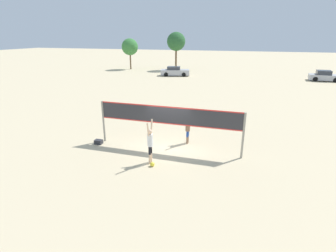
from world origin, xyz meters
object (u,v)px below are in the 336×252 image
Objects in this scene: player_blocker at (188,127)px; tree_left_cluster at (130,47)px; gear_bag at (99,142)px; parked_car_near at (175,72)px; player_spiker at (150,141)px; parked_car_mid at (324,76)px; volleyball_net at (168,119)px; volleyball at (152,164)px; tree_right_cluster at (176,42)px.

player_blocker is 0.35× the size of tree_left_cluster.
gear_bag is 28.35m from parked_car_near.
gear_bag is at bearing 70.42° from player_spiker.
player_spiker is 30.38m from parked_car_near.
gear_bag is 0.08× the size of tree_left_cluster.
gear_bag is 36.82m from tree_left_cluster.
player_spiker reaches higher than player_blocker.
player_spiker is 0.47× the size of parked_car_near.
parked_car_mid is (18.54, 29.60, 0.53)m from gear_bag.
player_spiker is at bearing -99.99° from volleyball_net.
volleyball is at bearing -111.40° from parked_car_mid.
volleyball is at bearing -90.03° from parked_car_near.
player_spiker is 4.25m from gear_bag.
volleyball_net is at bearing -75.23° from tree_right_cluster.
player_spiker is at bearing 122.92° from volleyball.
gear_bag is at bearing -97.28° from parked_car_near.
volleyball_net is 32.40m from parked_car_mid.
volleyball is at bearing -63.70° from tree_left_cluster.
gear_bag is 34.93m from parked_car_mid.
player_blocker is 35.40m from tree_right_cluster.
player_spiker is at bearing -21.78° from player_blocker.
player_blocker reaches higher than parked_car_near.
volleyball_net is 2.06m from player_spiker.
player_blocker is 30.97m from parked_car_mid.
parked_car_mid reaches higher than parked_car_near.
gear_bag is at bearing -172.37° from volleyball_net.
tree_left_cluster is (-32.10, 4.40, 3.43)m from parked_car_mid.
parked_car_mid is (14.44, 31.33, 0.54)m from volleyball.
volleyball_net is 1.23× the size of tree_right_cluster.
gear_bag is at bearing -71.56° from player_blocker.
tree_right_cluster is (-23.51, 5.80, 4.40)m from parked_car_mid.
tree_left_cluster is (-13.56, 34.00, 3.96)m from gear_bag.
volleyball_net is at bearing -62.01° from tree_left_cluster.
volleyball is (0.23, -0.35, -1.09)m from player_spiker.
parked_car_mid is 0.61× the size of tree_right_cluster.
player_spiker is at bearing -111.99° from parked_car_mid.
volleyball is at bearing -16.29° from player_blocker.
parked_car_near is 8.65m from tree_right_cluster.
volleyball is 0.03× the size of tree_right_cluster.
player_spiker reaches higher than gear_bag.
player_spiker is 1.17m from volleyball.
tree_right_cluster reaches higher than gear_bag.
player_spiker is 0.40× the size of tree_left_cluster.
tree_left_cluster is (-17.77, 33.44, 2.27)m from volleyball_net.
parked_car_near is 21.73m from parked_car_mid.
gear_bag is 0.09× the size of parked_car_near.
tree_right_cluster is (-1.82, 7.22, 4.40)m from parked_car_near.
parked_car_mid is at bearing -25.34° from player_spiker.
volleyball_net is 3.66× the size of player_spiker.
player_blocker is at bearing 52.00° from volleyball_net.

